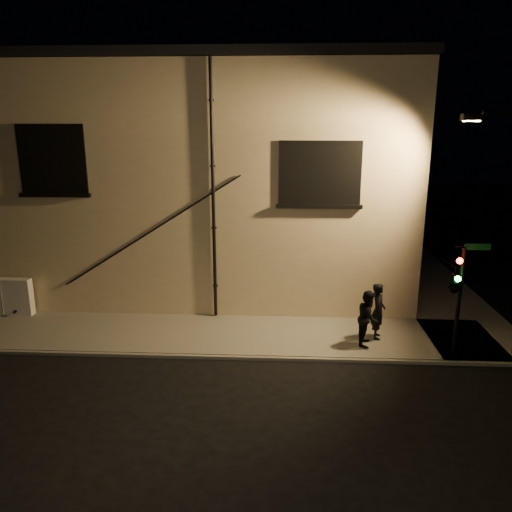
# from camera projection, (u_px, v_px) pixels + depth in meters

# --- Properties ---
(ground) EXTENTS (90.00, 90.00, 0.00)m
(ground) POSITION_uv_depth(u_px,v_px,m) (265.00, 359.00, 14.23)
(ground) COLOR black
(sidewalk) EXTENTS (21.00, 16.00, 0.12)m
(sidewalk) POSITION_uv_depth(u_px,v_px,m) (302.00, 304.00, 18.38)
(sidewalk) COLOR slate
(sidewalk) RESTS_ON ground
(building) EXTENTS (16.20, 12.23, 8.80)m
(building) POSITION_uv_depth(u_px,v_px,m) (205.00, 173.00, 21.92)
(building) COLOR beige
(building) RESTS_ON ground
(utility_cabinet) EXTENTS (1.95, 0.33, 1.29)m
(utility_cabinet) POSITION_uv_depth(u_px,v_px,m) (4.00, 297.00, 17.10)
(utility_cabinet) COLOR white
(utility_cabinet) RESTS_ON sidewalk
(pedestrian_a) EXTENTS (0.49, 0.68, 1.75)m
(pedestrian_a) POSITION_uv_depth(u_px,v_px,m) (378.00, 311.00, 15.15)
(pedestrian_a) COLOR black
(pedestrian_a) RESTS_ON sidewalk
(pedestrian_b) EXTENTS (0.82, 0.94, 1.67)m
(pedestrian_b) POSITION_uv_depth(u_px,v_px,m) (368.00, 318.00, 14.72)
(pedestrian_b) COLOR black
(pedestrian_b) RESTS_ON sidewalk
(traffic_signal) EXTENTS (1.22, 1.88, 3.20)m
(traffic_signal) POSITION_uv_depth(u_px,v_px,m) (455.00, 281.00, 13.85)
(traffic_signal) COLOR black
(traffic_signal) RESTS_ON sidewalk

